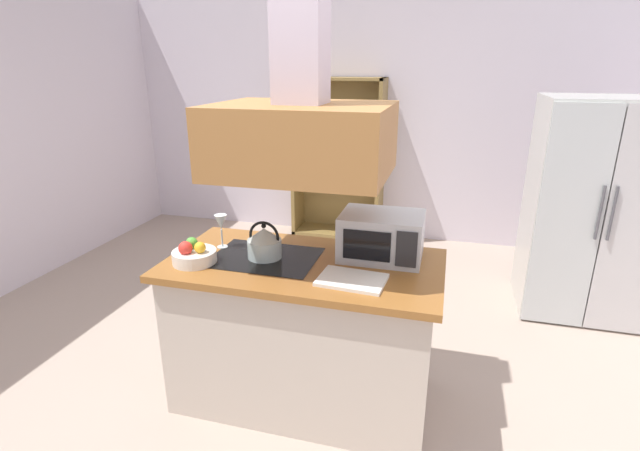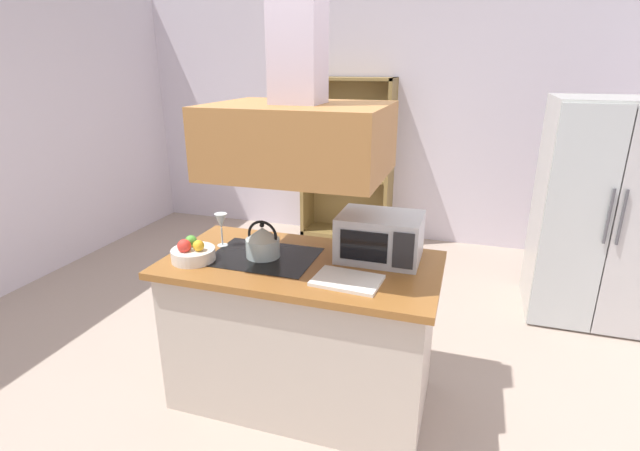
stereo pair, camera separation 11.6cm
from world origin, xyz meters
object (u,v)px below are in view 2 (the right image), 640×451
at_px(kettle, 263,242).
at_px(wine_glass_on_counter, 221,222).
at_px(dish_cabinet, 348,169).
at_px(fruit_bowl, 193,253).
at_px(refrigerator, 600,213).
at_px(cutting_board, 347,280).
at_px(microwave, 380,237).

xyz_separation_m(kettle, wine_glass_on_counter, (-0.31, 0.09, 0.06)).
bearing_deg(dish_cabinet, fruit_bowl, -92.14).
relative_size(dish_cabinet, fruit_bowl, 7.41).
bearing_deg(fruit_bowl, dish_cabinet, 87.86).
height_order(refrigerator, dish_cabinet, dish_cabinet).
distance_m(wine_glass_on_counter, fruit_bowl, 0.28).
relative_size(dish_cabinet, kettle, 8.33).
distance_m(refrigerator, cutting_board, 2.40).
height_order(kettle, fruit_bowl, kettle).
xyz_separation_m(refrigerator, kettle, (-2.08, -1.67, 0.13)).
bearing_deg(kettle, wine_glass_on_counter, 164.36).
xyz_separation_m(kettle, microwave, (0.64, 0.18, 0.04)).
relative_size(refrigerator, fruit_bowl, 7.06).
bearing_deg(microwave, kettle, -164.02).
bearing_deg(dish_cabinet, microwave, -71.80).
bearing_deg(fruit_bowl, kettle, 25.86).
bearing_deg(cutting_board, fruit_bowl, 179.79).
bearing_deg(dish_cabinet, refrigerator, -27.13).
bearing_deg(refrigerator, wine_glass_on_counter, -146.36).
relative_size(refrigerator, cutting_board, 5.08).
distance_m(microwave, wine_glass_on_counter, 0.95).
distance_m(kettle, wine_glass_on_counter, 0.32).
height_order(microwave, wine_glass_on_counter, microwave).
bearing_deg(cutting_board, kettle, 162.23).
relative_size(kettle, fruit_bowl, 0.89).
xyz_separation_m(kettle, fruit_bowl, (-0.35, -0.17, -0.04)).
bearing_deg(wine_glass_on_counter, refrigerator, 33.64).
distance_m(dish_cabinet, wine_glass_on_counter, 2.79).
distance_m(microwave, fruit_bowl, 1.06).
relative_size(microwave, wine_glass_on_counter, 2.23).
relative_size(kettle, cutting_board, 0.64).
distance_m(dish_cabinet, fruit_bowl, 3.04).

